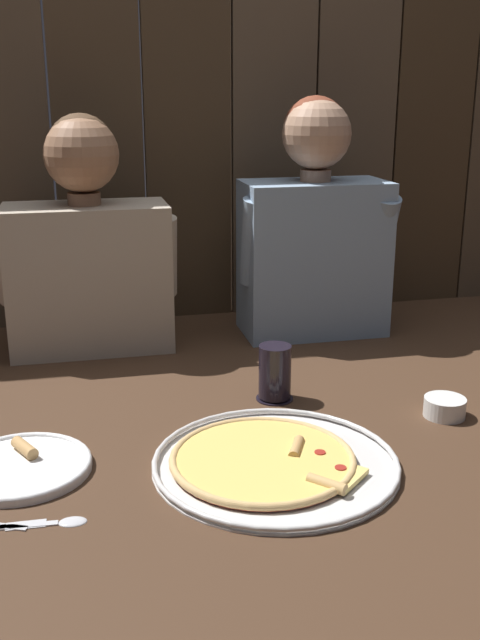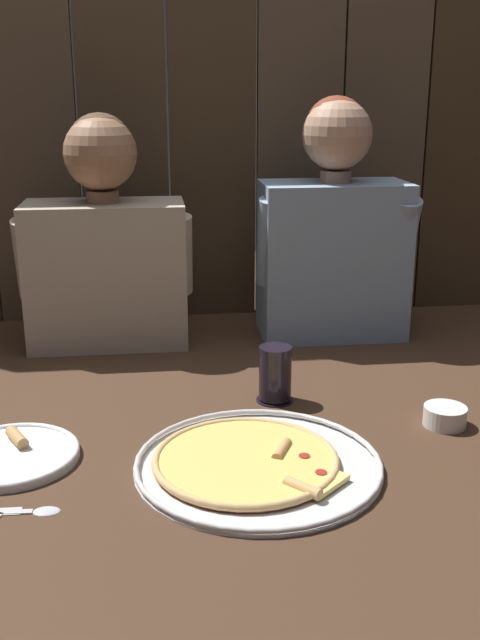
{
  "view_description": "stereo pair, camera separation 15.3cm",
  "coord_description": "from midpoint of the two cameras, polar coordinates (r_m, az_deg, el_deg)",
  "views": [
    {
      "loc": [
        -0.33,
        -1.33,
        0.64
      ],
      "look_at": [
        -0.0,
        0.1,
        0.18
      ],
      "focal_mm": 41.68,
      "sensor_mm": 36.0,
      "label": 1
    },
    {
      "loc": [
        -0.18,
        -1.36,
        0.64
      ],
      "look_at": [
        -0.0,
        0.1,
        0.18
      ],
      "focal_mm": 41.68,
      "sensor_mm": 36.0,
      "label": 2
    }
  ],
  "objects": [
    {
      "name": "drinking_glass",
      "position": [
        1.58,
        -0.09,
        -4.15
      ],
      "size": [
        0.08,
        0.08,
        0.12
      ],
      "color": "black",
      "rests_on": "ground"
    },
    {
      "name": "wooden_backdrop_wall",
      "position": [
        2.12,
        -6.23,
        15.76
      ],
      "size": [
        2.19,
        0.03,
        1.17
      ],
      "color": "#443220",
      "rests_on": "ground"
    },
    {
      "name": "dipping_bowl",
      "position": [
        1.55,
        12.73,
        -6.53
      ],
      "size": [
        0.08,
        0.08,
        0.04
      ],
      "color": "white",
      "rests_on": "ground"
    },
    {
      "name": "diner_left",
      "position": [
        1.9,
        -13.95,
        5.47
      ],
      "size": [
        0.44,
        0.2,
        0.58
      ],
      "color": "#B2A38E",
      "rests_on": "ground"
    },
    {
      "name": "diner_right",
      "position": [
        1.97,
        3.49,
        6.97
      ],
      "size": [
        0.41,
        0.21,
        0.62
      ],
      "color": "#849EB7",
      "rests_on": "ground"
    },
    {
      "name": "ground_plane",
      "position": [
        1.51,
        -2.03,
        -7.7
      ],
      "size": [
        3.2,
        3.2,
        0.0
      ],
      "primitive_type": "plane",
      "color": "#422B1C"
    },
    {
      "name": "dinner_plate",
      "position": [
        1.39,
        -19.61,
        -10.6
      ],
      "size": [
        0.25,
        0.25,
        0.03
      ],
      "color": "white",
      "rests_on": "ground"
    },
    {
      "name": "pizza_tray",
      "position": [
        1.33,
        -0.94,
        -10.84
      ],
      "size": [
        0.44,
        0.44,
        0.03
      ],
      "color": "silver",
      "rests_on": "ground"
    },
    {
      "name": "table_spoon",
      "position": [
        1.23,
        -17.46,
        -14.63
      ],
      "size": [
        0.14,
        0.03,
        0.01
      ],
      "color": "silver",
      "rests_on": "ground"
    }
  ]
}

